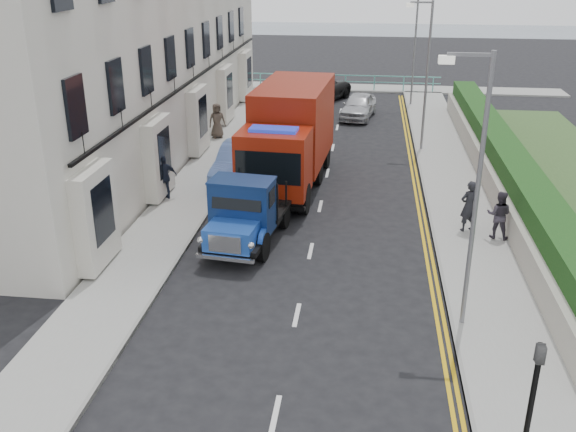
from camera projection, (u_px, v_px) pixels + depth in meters
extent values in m
plane|color=black|center=(304.00, 280.00, 18.97)|extent=(120.00, 120.00, 0.00)
cube|color=gray|center=(206.00, 174.00, 27.80)|extent=(2.40, 38.00, 0.12)
cube|color=gray|center=(453.00, 184.00, 26.59)|extent=(2.60, 38.00, 0.12)
cube|color=gray|center=(346.00, 88.00, 45.55)|extent=(30.00, 2.50, 0.12)
plane|color=#4F616C|center=(357.00, 36.00, 74.01)|extent=(120.00, 120.00, 0.00)
cube|color=black|center=(199.00, 75.00, 30.25)|extent=(0.12, 28.00, 0.10)
cube|color=#B2AD9E|center=(487.00, 174.00, 26.25)|extent=(0.30, 28.00, 1.00)
cube|color=#143F15|center=(506.00, 166.00, 26.02)|extent=(1.20, 28.00, 1.70)
cube|color=#59B2A5|center=(346.00, 75.00, 44.43)|extent=(13.00, 0.08, 0.06)
cube|color=#59B2A5|center=(345.00, 82.00, 44.59)|extent=(13.00, 0.06, 0.05)
cylinder|color=slate|center=(476.00, 200.00, 15.30)|extent=(0.12, 0.12, 7.00)
cube|color=slate|center=(470.00, 55.00, 14.07)|extent=(1.00, 0.08, 0.08)
cube|color=beige|center=(447.00, 60.00, 14.17)|extent=(0.35, 0.18, 0.18)
cylinder|color=slate|center=(427.00, 79.00, 29.98)|extent=(0.12, 0.12, 7.00)
cube|color=slate|center=(422.00, 2.00, 28.74)|extent=(1.00, 0.08, 0.08)
cube|color=beige|center=(410.00, 5.00, 28.85)|extent=(0.35, 0.18, 0.18)
cylinder|color=slate|center=(415.00, 49.00, 39.15)|extent=(0.12, 0.12, 7.00)
cylinder|color=black|center=(528.00, 423.00, 10.99)|extent=(0.10, 0.10, 3.00)
imported|color=black|center=(537.00, 370.00, 10.57)|extent=(0.16, 0.20, 1.00)
cylinder|color=black|center=(211.00, 241.00, 20.39)|extent=(0.36, 0.95, 0.93)
cylinder|color=black|center=(263.00, 247.00, 20.01)|extent=(0.36, 0.95, 0.93)
cylinder|color=black|center=(238.00, 211.00, 22.82)|extent=(0.36, 0.95, 0.93)
cylinder|color=black|center=(284.00, 215.00, 22.44)|extent=(0.36, 0.95, 0.93)
cube|color=black|center=(249.00, 224.00, 21.36)|extent=(2.38, 4.83, 0.17)
cube|color=blue|center=(232.00, 236.00, 19.62)|extent=(1.64, 1.43, 0.70)
cube|color=silver|center=(225.00, 244.00, 19.04)|extent=(1.02, 0.20, 0.53)
cube|color=navy|center=(243.00, 206.00, 20.41)|extent=(2.06, 1.39, 1.69)
cube|color=black|center=(259.00, 205.00, 22.32)|extent=(2.34, 2.93, 0.12)
cylinder|color=black|center=(245.00, 195.00, 23.97)|extent=(0.42, 1.19, 1.17)
cylinder|color=black|center=(304.00, 199.00, 23.58)|extent=(0.42, 1.19, 1.17)
cylinder|color=black|center=(265.00, 168.00, 26.97)|extent=(0.42, 1.19, 1.17)
cylinder|color=black|center=(317.00, 171.00, 26.57)|extent=(0.42, 1.19, 1.17)
cylinder|color=black|center=(276.00, 152.00, 29.09)|extent=(0.42, 1.19, 1.17)
cylinder|color=black|center=(325.00, 155.00, 28.70)|extent=(0.42, 1.19, 1.17)
cube|color=black|center=(288.00, 168.00, 26.21)|extent=(2.94, 7.60, 0.27)
cube|color=maroon|center=(274.00, 162.00, 23.27)|extent=(2.68, 2.19, 2.34)
cube|color=black|center=(268.00, 168.00, 22.34)|extent=(2.34, 0.24, 1.17)
cube|color=maroon|center=(294.00, 122.00, 26.64)|extent=(3.03, 5.70, 3.19)
imported|color=black|center=(252.00, 187.00, 24.37)|extent=(2.23, 4.36, 1.42)
imported|color=#6488D7|center=(241.00, 162.00, 27.07)|extent=(1.89, 4.76, 1.54)
imported|color=#B5B4B9|center=(288.00, 119.00, 34.55)|extent=(2.03, 4.70, 1.35)
imported|color=black|center=(318.00, 88.00, 41.54)|extent=(4.85, 6.47, 1.63)
imported|color=#B4B5B9|center=(359.00, 106.00, 37.28)|extent=(2.32, 4.36, 1.41)
imported|color=black|center=(469.00, 206.00, 21.71)|extent=(0.77, 0.66, 1.79)
imported|color=#342F39|center=(499.00, 215.00, 21.20)|extent=(0.93, 0.80, 1.64)
imported|color=#1C2232|center=(164.00, 177.00, 24.57)|extent=(1.07, 0.97, 1.75)
imported|color=#443931|center=(217.00, 121.00, 32.77)|extent=(1.03, 0.90, 1.77)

